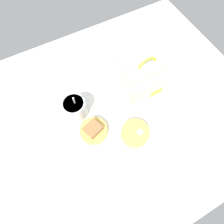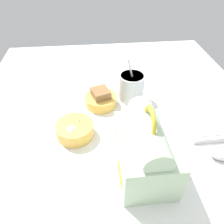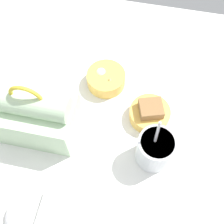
% 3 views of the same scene
% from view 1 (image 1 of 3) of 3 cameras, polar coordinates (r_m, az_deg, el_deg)
% --- Properties ---
extents(desk_surface, '(1.40, 1.10, 0.02)m').
position_cam_1_polar(desk_surface, '(0.85, 0.23, 0.38)').
color(desk_surface, white).
rests_on(desk_surface, ground).
extents(keyboard, '(0.36, 0.12, 0.02)m').
position_cam_1_polar(keyboard, '(0.96, -11.90, 12.87)').
color(keyboard, silver).
rests_on(keyboard, desk_surface).
extents(lunch_bag, '(0.22, 0.15, 0.22)m').
position_cam_1_polar(lunch_bag, '(0.84, 10.11, 10.67)').
color(lunch_bag, '#B7D6AD').
rests_on(lunch_bag, desk_surface).
extents(soup_cup, '(0.10, 0.10, 0.18)m').
position_cam_1_polar(soup_cup, '(0.80, -11.84, 1.21)').
color(soup_cup, silver).
rests_on(soup_cup, desk_surface).
extents(bento_bowl_sandwich, '(0.12, 0.12, 0.07)m').
position_cam_1_polar(bento_bowl_sandwich, '(0.78, -6.03, -6.09)').
color(bento_bowl_sandwich, '#EAB24C').
rests_on(bento_bowl_sandwich, desk_surface).
extents(bento_bowl_snacks, '(0.12, 0.12, 0.06)m').
position_cam_1_polar(bento_bowl_snacks, '(0.78, 7.43, -6.90)').
color(bento_bowl_snacks, '#EAB24C').
rests_on(bento_bowl_snacks, desk_surface).
extents(computer_mouse, '(0.06, 0.08, 0.03)m').
position_cam_1_polar(computer_mouse, '(1.01, 0.69, 18.56)').
color(computer_mouse, silver).
rests_on(computer_mouse, desk_surface).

